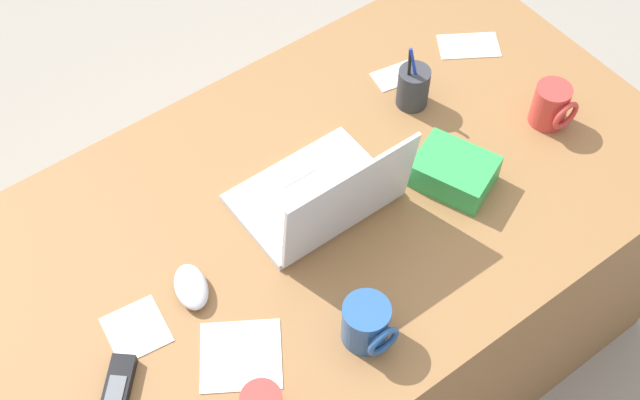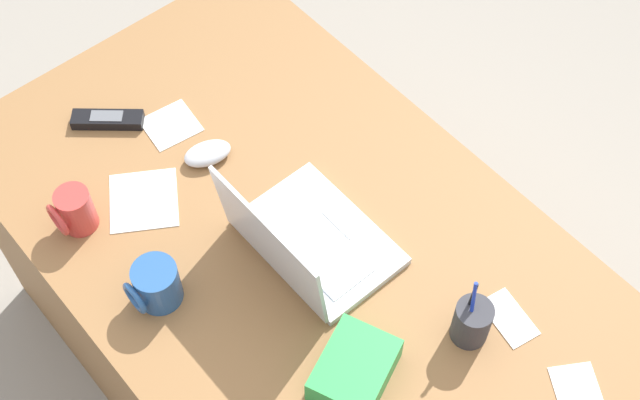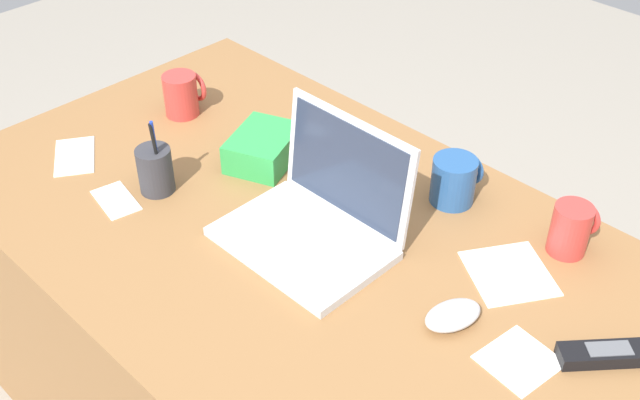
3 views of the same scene
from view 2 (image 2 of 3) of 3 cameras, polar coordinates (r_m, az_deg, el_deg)
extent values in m
plane|color=gray|center=(2.43, -0.51, -12.07)|extent=(6.00, 6.00, 0.00)
cube|color=olive|center=(2.11, -0.58, -8.45)|extent=(1.56, 0.88, 0.72)
cube|color=silver|center=(1.80, -0.04, -2.60)|extent=(0.32, 0.22, 0.02)
cube|color=silver|center=(1.78, -0.52, -2.77)|extent=(0.26, 0.11, 0.00)
cube|color=silver|center=(1.81, 1.56, -1.25)|extent=(0.09, 0.05, 0.00)
cube|color=silver|center=(1.66, -3.30, -2.96)|extent=(0.31, 0.03, 0.21)
cube|color=#283347|center=(1.66, -3.16, -2.85)|extent=(0.28, 0.02, 0.18)
ellipsoid|color=silver|center=(1.92, -7.30, 3.02)|extent=(0.09, 0.12, 0.04)
cylinder|color=#C63833|center=(1.85, -15.52, -0.62)|extent=(0.07, 0.07, 0.10)
torus|color=#C63833|center=(1.84, -16.64, -1.25)|extent=(0.07, 0.01, 0.07)
cylinder|color=#26518C|center=(1.73, -10.51, -5.37)|extent=(0.09, 0.09, 0.10)
torus|color=#26518C|center=(1.72, -11.92, -6.25)|extent=(0.07, 0.01, 0.07)
cube|color=black|center=(2.03, -13.60, 5.08)|extent=(0.14, 0.15, 0.02)
cube|color=#595B60|center=(2.02, -13.68, 5.32)|extent=(0.07, 0.07, 0.00)
cylinder|color=#333338|center=(1.69, 9.80, -7.81)|extent=(0.07, 0.07, 0.10)
cylinder|color=#1933B2|center=(1.64, 9.80, -7.09)|extent=(0.03, 0.03, 0.15)
cylinder|color=black|center=(1.65, 9.66, -6.71)|extent=(0.01, 0.02, 0.15)
cube|color=green|center=(1.64, 2.25, -10.95)|extent=(0.18, 0.20, 0.07)
cube|color=white|center=(2.01, -9.64, 4.81)|extent=(0.12, 0.12, 0.00)
cube|color=white|center=(1.89, -11.36, -0.02)|extent=(0.20, 0.20, 0.00)
cube|color=white|center=(1.76, 12.16, -7.49)|extent=(0.13, 0.09, 0.00)
camera|label=1|loc=(1.36, -62.91, 28.12)|focal=48.30mm
camera|label=3|loc=(2.13, 1.74, 40.73)|focal=44.24mm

